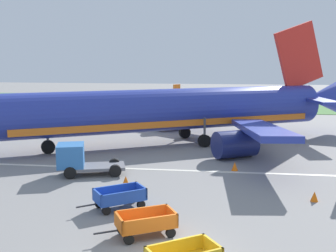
{
  "coord_description": "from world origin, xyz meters",
  "views": [
    {
      "loc": [
        2.09,
        -15.57,
        7.68
      ],
      "look_at": [
        -1.8,
        14.0,
        2.8
      ],
      "focal_mm": 44.42,
      "sensor_mm": 36.0,
      "label": 1
    }
  ],
  "objects_px": {
    "baggage_cart_second_in_row": "(146,223)",
    "traffic_cone_near_plane": "(235,166)",
    "baggage_cart_third_in_row": "(120,197)",
    "traffic_cone_mid_apron": "(314,196)",
    "service_truck_beside_carts": "(78,159)",
    "airplane": "(179,110)",
    "traffic_cone_by_carts": "(126,182)"
  },
  "relations": [
    {
      "from": "airplane",
      "to": "traffic_cone_mid_apron",
      "type": "distance_m",
      "value": 17.2
    },
    {
      "from": "baggage_cart_third_in_row",
      "to": "traffic_cone_near_plane",
      "type": "height_order",
      "value": "baggage_cart_third_in_row"
    },
    {
      "from": "traffic_cone_near_plane",
      "to": "traffic_cone_mid_apron",
      "type": "relative_size",
      "value": 1.09
    },
    {
      "from": "traffic_cone_near_plane",
      "to": "traffic_cone_mid_apron",
      "type": "height_order",
      "value": "traffic_cone_near_plane"
    },
    {
      "from": "service_truck_beside_carts",
      "to": "traffic_cone_by_carts",
      "type": "height_order",
      "value": "service_truck_beside_carts"
    },
    {
      "from": "airplane",
      "to": "traffic_cone_by_carts",
      "type": "xyz_separation_m",
      "value": [
        -1.84,
        -13.39,
        -2.7
      ]
    },
    {
      "from": "baggage_cart_third_in_row",
      "to": "traffic_cone_mid_apron",
      "type": "relative_size",
      "value": 6.0
    },
    {
      "from": "baggage_cart_second_in_row",
      "to": "traffic_cone_mid_apron",
      "type": "bearing_deg",
      "value": 33.91
    },
    {
      "from": "airplane",
      "to": "baggage_cart_second_in_row",
      "type": "bearing_deg",
      "value": -88.26
    },
    {
      "from": "service_truck_beside_carts",
      "to": "airplane",
      "type": "bearing_deg",
      "value": 63.43
    },
    {
      "from": "airplane",
      "to": "traffic_cone_by_carts",
      "type": "bearing_deg",
      "value": -97.83
    },
    {
      "from": "traffic_cone_mid_apron",
      "to": "traffic_cone_near_plane",
      "type": "bearing_deg",
      "value": 125.52
    },
    {
      "from": "baggage_cart_third_in_row",
      "to": "service_truck_beside_carts",
      "type": "distance_m",
      "value": 7.15
    },
    {
      "from": "airplane",
      "to": "baggage_cart_second_in_row",
      "type": "distance_m",
      "value": 20.19
    },
    {
      "from": "baggage_cart_second_in_row",
      "to": "traffic_cone_mid_apron",
      "type": "relative_size",
      "value": 6.27
    },
    {
      "from": "traffic_cone_near_plane",
      "to": "baggage_cart_second_in_row",
      "type": "bearing_deg",
      "value": -110.14
    },
    {
      "from": "service_truck_beside_carts",
      "to": "traffic_cone_by_carts",
      "type": "bearing_deg",
      "value": -31.1
    },
    {
      "from": "baggage_cart_second_in_row",
      "to": "service_truck_beside_carts",
      "type": "bearing_deg",
      "value": 124.8
    },
    {
      "from": "baggage_cart_second_in_row",
      "to": "service_truck_beside_carts",
      "type": "relative_size",
      "value": 0.73
    },
    {
      "from": "service_truck_beside_carts",
      "to": "baggage_cart_second_in_row",
      "type": "bearing_deg",
      "value": -55.2
    },
    {
      "from": "baggage_cart_third_in_row",
      "to": "service_truck_beside_carts",
      "type": "relative_size",
      "value": 0.7
    },
    {
      "from": "airplane",
      "to": "traffic_cone_by_carts",
      "type": "relative_size",
      "value": 48.52
    },
    {
      "from": "service_truck_beside_carts",
      "to": "traffic_cone_mid_apron",
      "type": "distance_m",
      "value": 14.85
    },
    {
      "from": "baggage_cart_second_in_row",
      "to": "traffic_cone_mid_apron",
      "type": "distance_m",
      "value": 9.97
    },
    {
      "from": "baggage_cart_second_in_row",
      "to": "service_truck_beside_carts",
      "type": "xyz_separation_m",
      "value": [
        -6.18,
        8.89,
        0.5
      ]
    },
    {
      "from": "baggage_cart_second_in_row",
      "to": "traffic_cone_near_plane",
      "type": "distance_m",
      "value": 12.07
    },
    {
      "from": "baggage_cart_second_in_row",
      "to": "traffic_cone_by_carts",
      "type": "bearing_deg",
      "value": 110.24
    },
    {
      "from": "baggage_cart_second_in_row",
      "to": "service_truck_beside_carts",
      "type": "height_order",
      "value": "service_truck_beside_carts"
    },
    {
      "from": "airplane",
      "to": "traffic_cone_near_plane",
      "type": "xyz_separation_m",
      "value": [
        4.76,
        -8.7,
        -2.75
      ]
    },
    {
      "from": "traffic_cone_mid_apron",
      "to": "traffic_cone_by_carts",
      "type": "xyz_separation_m",
      "value": [
        -10.72,
        1.08,
        0.08
      ]
    },
    {
      "from": "traffic_cone_by_carts",
      "to": "traffic_cone_mid_apron",
      "type": "bearing_deg",
      "value": -5.75
    },
    {
      "from": "airplane",
      "to": "service_truck_beside_carts",
      "type": "height_order",
      "value": "airplane"
    }
  ]
}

